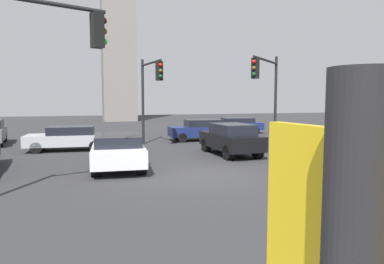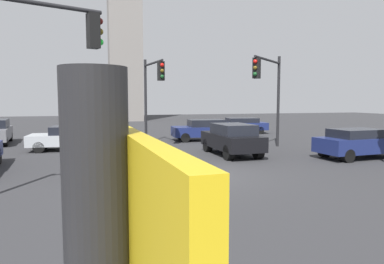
{
  "view_description": "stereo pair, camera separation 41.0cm",
  "coord_description": "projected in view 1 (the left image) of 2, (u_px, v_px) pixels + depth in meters",
  "views": [
    {
      "loc": [
        -4.16,
        -11.64,
        2.7
      ],
      "look_at": [
        0.55,
        3.09,
        1.28
      ],
      "focal_mm": 32.75,
      "sensor_mm": 36.0,
      "label": 1
    },
    {
      "loc": [
        -3.77,
        -11.76,
        2.7
      ],
      "look_at": [
        0.55,
        3.09,
        1.28
      ],
      "focal_mm": 32.75,
      "sensor_mm": 36.0,
      "label": 2
    }
  ],
  "objects": [
    {
      "name": "traffic_light_2",
      "position": [
        24.0,
        51.0,
        8.98
      ],
      "size": [
        3.99,
        1.56,
        5.53
      ],
      "rotation": [
        0.0,
        0.0,
        0.34
      ],
      "color": "black",
      "rests_on": "ground_plane"
    },
    {
      "name": "car_7",
      "position": [
        231.0,
        138.0,
        17.16
      ],
      "size": [
        1.87,
        4.12,
        1.54
      ],
      "rotation": [
        0.0,
        0.0,
        1.59
      ],
      "color": "black",
      "rests_on": "ground_plane"
    },
    {
      "name": "car_2",
      "position": [
        201.0,
        129.0,
        23.33
      ],
      "size": [
        4.17,
        2.09,
        1.4
      ],
      "rotation": [
        0.0,
        0.0,
        3.08
      ],
      "color": "navy",
      "rests_on": "ground_plane"
    },
    {
      "name": "ground_plane",
      "position": [
        204.0,
        175.0,
        12.55
      ],
      "size": [
        102.51,
        102.51,
        0.0
      ],
      "primitive_type": "plane",
      "color": "#2D2D30"
    },
    {
      "name": "traffic_light_0",
      "position": [
        266.0,
        82.0,
        18.73
      ],
      "size": [
        2.98,
        2.78,
        5.19
      ],
      "rotation": [
        0.0,
        0.0,
        -2.39
      ],
      "color": "black",
      "rests_on": "ground_plane"
    },
    {
      "name": "traffic_light_3",
      "position": [
        151.0,
        84.0,
        19.84
      ],
      "size": [
        0.63,
        3.37,
        5.13
      ],
      "rotation": [
        0.0,
        0.0,
        -1.45
      ],
      "color": "black",
      "rests_on": "ground_plane"
    },
    {
      "name": "car_5",
      "position": [
        236.0,
        125.0,
        28.37
      ],
      "size": [
        4.48,
        2.29,
        1.25
      ],
      "rotation": [
        0.0,
        0.0,
        3.03
      ],
      "color": "navy",
      "rests_on": "ground_plane"
    },
    {
      "name": "car_6",
      "position": [
        356.0,
        142.0,
        16.42
      ],
      "size": [
        4.12,
        2.0,
        1.37
      ],
      "rotation": [
        0.0,
        0.0,
        0.06
      ],
      "color": "navy",
      "rests_on": "ground_plane"
    },
    {
      "name": "car_4",
      "position": [
        118.0,
        150.0,
        13.87
      ],
      "size": [
        2.28,
        4.62,
        1.35
      ],
      "rotation": [
        0.0,
        0.0,
        1.49
      ],
      "color": "silver",
      "rests_on": "ground_plane"
    },
    {
      "name": "car_0",
      "position": [
        68.0,
        138.0,
        18.71
      ],
      "size": [
        4.31,
        2.14,
        1.29
      ],
      "rotation": [
        0.0,
        0.0,
        3.07
      ],
      "color": "#ADB2B7",
      "rests_on": "ground_plane"
    }
  ]
}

